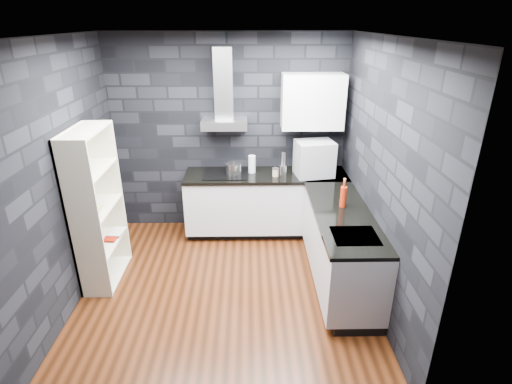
{
  "coord_description": "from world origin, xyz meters",
  "views": [
    {
      "loc": [
        0.28,
        -3.77,
        2.84
      ],
      "look_at": [
        0.35,
        0.45,
        1.0
      ],
      "focal_mm": 28.0,
      "sensor_mm": 36.0,
      "label": 1
    }
  ],
  "objects_px": {
    "pot": "(234,169)",
    "bookshelf": "(97,209)",
    "red_bottle": "(343,197)",
    "storage_jar": "(275,173)",
    "appliance_garage": "(314,159)",
    "utensil_crock": "(283,170)",
    "fruit_bowl": "(94,209)",
    "glass_vase": "(252,164)"
  },
  "relations": [
    {
      "from": "pot",
      "to": "glass_vase",
      "type": "height_order",
      "value": "glass_vase"
    },
    {
      "from": "glass_vase",
      "to": "bookshelf",
      "type": "bearing_deg",
      "value": -147.31
    },
    {
      "from": "storage_jar",
      "to": "red_bottle",
      "type": "distance_m",
      "value": 1.18
    },
    {
      "from": "pot",
      "to": "utensil_crock",
      "type": "relative_size",
      "value": 1.58
    },
    {
      "from": "glass_vase",
      "to": "bookshelf",
      "type": "xyz_separation_m",
      "value": [
        -1.73,
        -1.11,
        -0.12
      ]
    },
    {
      "from": "pot",
      "to": "fruit_bowl",
      "type": "xyz_separation_m",
      "value": [
        -1.48,
        -1.14,
        -0.04
      ]
    },
    {
      "from": "pot",
      "to": "red_bottle",
      "type": "xyz_separation_m",
      "value": [
        1.25,
        -1.05,
        0.04
      ]
    },
    {
      "from": "storage_jar",
      "to": "fruit_bowl",
      "type": "xyz_separation_m",
      "value": [
        -2.04,
        -1.05,
        -0.01
      ]
    },
    {
      "from": "appliance_garage",
      "to": "bookshelf",
      "type": "distance_m",
      "value": 2.75
    },
    {
      "from": "appliance_garage",
      "to": "red_bottle",
      "type": "relative_size",
      "value": 2.03
    },
    {
      "from": "utensil_crock",
      "to": "fruit_bowl",
      "type": "distance_m",
      "value": 2.41
    },
    {
      "from": "storage_jar",
      "to": "glass_vase",
      "type": "bearing_deg",
      "value": 154.64
    },
    {
      "from": "red_bottle",
      "to": "appliance_garage",
      "type": "bearing_deg",
      "value": 100.26
    },
    {
      "from": "storage_jar",
      "to": "bookshelf",
      "type": "height_order",
      "value": "bookshelf"
    },
    {
      "from": "pot",
      "to": "utensil_crock",
      "type": "xyz_separation_m",
      "value": [
        0.66,
        -0.04,
        -0.01
      ]
    },
    {
      "from": "storage_jar",
      "to": "utensil_crock",
      "type": "xyz_separation_m",
      "value": [
        0.1,
        0.05,
        0.02
      ]
    },
    {
      "from": "storage_jar",
      "to": "bookshelf",
      "type": "xyz_separation_m",
      "value": [
        -2.04,
        -0.96,
        -0.05
      ]
    },
    {
      "from": "fruit_bowl",
      "to": "pot",
      "type": "bearing_deg",
      "value": 37.64
    },
    {
      "from": "appliance_garage",
      "to": "storage_jar",
      "type": "bearing_deg",
      "value": 174.57
    },
    {
      "from": "storage_jar",
      "to": "utensil_crock",
      "type": "distance_m",
      "value": 0.11
    },
    {
      "from": "storage_jar",
      "to": "utensil_crock",
      "type": "relative_size",
      "value": 0.75
    },
    {
      "from": "pot",
      "to": "bookshelf",
      "type": "distance_m",
      "value": 1.82
    },
    {
      "from": "pot",
      "to": "storage_jar",
      "type": "height_order",
      "value": "pot"
    },
    {
      "from": "glass_vase",
      "to": "appliance_garage",
      "type": "relative_size",
      "value": 0.49
    },
    {
      "from": "pot",
      "to": "bookshelf",
      "type": "xyz_separation_m",
      "value": [
        -1.48,
        -1.05,
        -0.07
      ]
    },
    {
      "from": "glass_vase",
      "to": "fruit_bowl",
      "type": "relative_size",
      "value": 1.24
    },
    {
      "from": "storage_jar",
      "to": "red_bottle",
      "type": "relative_size",
      "value": 0.42
    },
    {
      "from": "pot",
      "to": "glass_vase",
      "type": "xyz_separation_m",
      "value": [
        0.25,
        0.06,
        0.04
      ]
    },
    {
      "from": "utensil_crock",
      "to": "appliance_garage",
      "type": "distance_m",
      "value": 0.44
    },
    {
      "from": "glass_vase",
      "to": "appliance_garage",
      "type": "height_order",
      "value": "appliance_garage"
    },
    {
      "from": "glass_vase",
      "to": "utensil_crock",
      "type": "relative_size",
      "value": 1.79
    },
    {
      "from": "appliance_garage",
      "to": "utensil_crock",
      "type": "bearing_deg",
      "value": 168.68
    },
    {
      "from": "pot",
      "to": "fruit_bowl",
      "type": "height_order",
      "value": "pot"
    },
    {
      "from": "storage_jar",
      "to": "fruit_bowl",
      "type": "bearing_deg",
      "value": -152.73
    },
    {
      "from": "red_bottle",
      "to": "bookshelf",
      "type": "relative_size",
      "value": 0.13
    },
    {
      "from": "red_bottle",
      "to": "bookshelf",
      "type": "bearing_deg",
      "value": -179.88
    },
    {
      "from": "fruit_bowl",
      "to": "utensil_crock",
      "type": "bearing_deg",
      "value": 27.21
    },
    {
      "from": "glass_vase",
      "to": "storage_jar",
      "type": "distance_m",
      "value": 0.35
    },
    {
      "from": "storage_jar",
      "to": "appliance_garage",
      "type": "height_order",
      "value": "appliance_garage"
    },
    {
      "from": "red_bottle",
      "to": "fruit_bowl",
      "type": "distance_m",
      "value": 2.74
    },
    {
      "from": "glass_vase",
      "to": "storage_jar",
      "type": "height_order",
      "value": "glass_vase"
    },
    {
      "from": "pot",
      "to": "red_bottle",
      "type": "relative_size",
      "value": 0.88
    }
  ]
}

